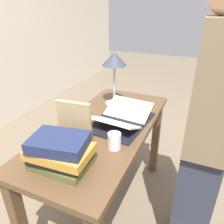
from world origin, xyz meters
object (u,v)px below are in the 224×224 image
(open_book, at_px, (121,118))
(coffee_mug, at_px, (114,141))
(book_stack_tall, at_px, (60,152))
(person_reader, at_px, (205,139))
(reading_lamp, at_px, (114,64))
(book_standing_upright, at_px, (75,125))

(open_book, bearing_deg, coffee_mug, -160.57)
(book_stack_tall, height_order, coffee_mug, book_stack_tall)
(open_book, distance_m, person_reader, 0.52)
(book_stack_tall, relative_size, reading_lamp, 0.75)
(reading_lamp, xyz_separation_m, person_reader, (-0.34, -0.67, -0.25))
(open_book, bearing_deg, book_stack_tall, 174.01)
(open_book, xyz_separation_m, coffee_mug, (-0.28, -0.07, 0.02))
(coffee_mug, bearing_deg, book_standing_upright, 110.49)
(coffee_mug, relative_size, person_reader, 0.06)
(book_standing_upright, xyz_separation_m, coffee_mug, (0.07, -0.19, -0.09))
(reading_lamp, xyz_separation_m, coffee_mug, (-0.52, -0.23, -0.27))
(book_standing_upright, height_order, reading_lamp, reading_lamp)
(book_stack_tall, height_order, reading_lamp, reading_lamp)
(open_book, relative_size, person_reader, 0.29)
(book_standing_upright, distance_m, person_reader, 0.69)
(person_reader, bearing_deg, coffee_mug, -67.92)
(book_stack_tall, bearing_deg, book_standing_upright, 7.02)
(book_standing_upright, distance_m, reading_lamp, 0.62)
(coffee_mug, bearing_deg, book_stack_tall, 143.69)
(person_reader, bearing_deg, open_book, -101.20)
(open_book, relative_size, coffee_mug, 4.91)
(open_book, height_order, person_reader, person_reader)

